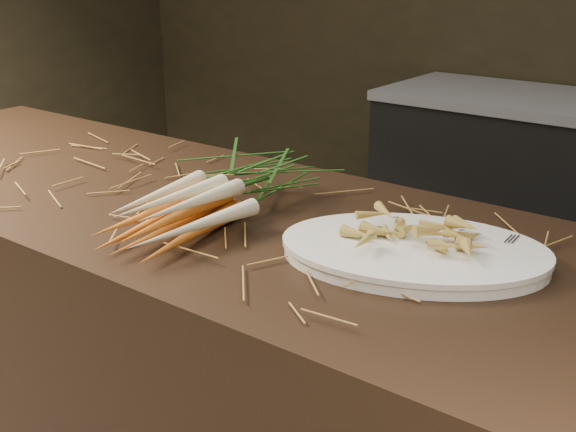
% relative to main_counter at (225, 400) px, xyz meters
% --- Properties ---
extents(main_counter, '(2.40, 0.70, 0.90)m').
position_rel_main_counter_xyz_m(main_counter, '(0.00, 0.00, 0.00)').
color(main_counter, black).
rests_on(main_counter, ground).
extents(straw_bedding, '(1.40, 0.60, 0.02)m').
position_rel_main_counter_xyz_m(straw_bedding, '(0.00, 0.00, 0.46)').
color(straw_bedding, olive).
rests_on(straw_bedding, main_counter).
extents(root_veg_bunch, '(0.22, 0.54, 0.10)m').
position_rel_main_counter_xyz_m(root_veg_bunch, '(0.04, -0.03, 0.50)').
color(root_veg_bunch, '#C45F1F').
rests_on(root_veg_bunch, main_counter).
extents(serving_platter, '(0.51, 0.43, 0.02)m').
position_rel_main_counter_xyz_m(serving_platter, '(0.43, 0.00, 0.46)').
color(serving_platter, white).
rests_on(serving_platter, main_counter).
extents(roasted_veg_heap, '(0.26, 0.22, 0.05)m').
position_rel_main_counter_xyz_m(roasted_veg_heap, '(0.43, 0.00, 0.50)').
color(roasted_veg_heap, '#A88635').
rests_on(roasted_veg_heap, serving_platter).
extents(serving_fork, '(0.03, 0.17, 0.00)m').
position_rel_main_counter_xyz_m(serving_fork, '(0.58, 0.05, 0.48)').
color(serving_fork, silver).
rests_on(serving_fork, serving_platter).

